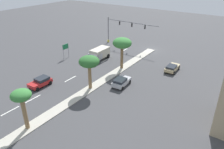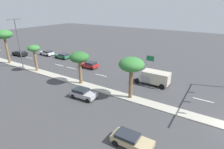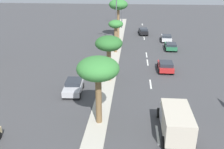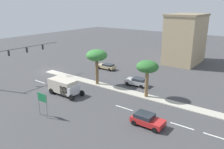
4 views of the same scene
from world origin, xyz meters
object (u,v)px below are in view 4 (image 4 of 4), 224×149
at_px(traffic_signal_gantry, 10,60).
at_px(box_truck, 65,87).
at_px(commercial_building, 185,39).
at_px(sedan_silver_trailing, 137,81).
at_px(palm_tree_right, 97,56).
at_px(sedan_red_inboard, 147,120).
at_px(palm_tree_near, 147,68).
at_px(sedan_tan_left, 107,66).
at_px(directional_road_sign, 42,100).

xyz_separation_m(traffic_signal_gantry, box_truck, (-1.96, 11.33, -2.92)).
distance_m(commercial_building, sedan_silver_trailing, 21.41).
height_order(traffic_signal_gantry, palm_tree_right, traffic_signal_gantry).
bearing_deg(traffic_signal_gantry, sedan_red_inboard, 92.42).
relative_size(commercial_building, sedan_silver_trailing, 2.89).
bearing_deg(palm_tree_near, sedan_tan_left, -121.20).
bearing_deg(palm_tree_near, box_truck, -58.57).
distance_m(traffic_signal_gantry, sedan_tan_left, 19.24).
distance_m(traffic_signal_gantry, box_truck, 11.86).
xyz_separation_m(directional_road_sign, commercial_building, (-37.66, 4.67, 3.48)).
bearing_deg(palm_tree_right, traffic_signal_gantry, -55.57).
bearing_deg(palm_tree_right, sedan_tan_left, -152.39).
xyz_separation_m(directional_road_sign, sedan_silver_trailing, (-16.85, 3.83, -1.51)).
relative_size(palm_tree_right, box_truck, 1.07).
bearing_deg(traffic_signal_gantry, directional_road_sign, 72.37).
height_order(sedan_red_inboard, box_truck, box_truck).
bearing_deg(sedan_red_inboard, directional_road_sign, -63.72).
relative_size(commercial_building, sedan_tan_left, 2.78).
xyz_separation_m(directional_road_sign, box_truck, (-6.59, -3.25, -0.94)).
relative_size(traffic_signal_gantry, sedan_silver_trailing, 3.62).
xyz_separation_m(palm_tree_right, sedan_red_inboard, (7.42, 13.76, -4.37)).
height_order(traffic_signal_gantry, directional_road_sign, traffic_signal_gantry).
bearing_deg(directional_road_sign, sedan_tan_left, -163.04).
height_order(commercial_building, palm_tree_near, commercial_building).
distance_m(palm_tree_near, sedan_silver_trailing, 6.53).
height_order(directional_road_sign, commercial_building, commercial_building).
height_order(palm_tree_right, sedan_silver_trailing, palm_tree_right).
bearing_deg(directional_road_sign, palm_tree_near, 150.21).
relative_size(palm_tree_near, box_truck, 0.98).
bearing_deg(palm_tree_near, commercial_building, -173.29).
bearing_deg(sedan_tan_left, traffic_signal_gantry, -24.80).
distance_m(palm_tree_near, box_truck, 13.10).
distance_m(traffic_signal_gantry, sedan_silver_trailing, 22.37).
distance_m(traffic_signal_gantry, sedan_red_inboard, 26.45).
height_order(directional_road_sign, sedan_red_inboard, directional_road_sign).
bearing_deg(directional_road_sign, commercial_building, 172.93).
distance_m(palm_tree_right, sedan_tan_left, 10.70).
bearing_deg(sedan_red_inboard, commercial_building, -167.72).
xyz_separation_m(traffic_signal_gantry, sedan_tan_left, (-17.16, 7.93, -3.55)).
bearing_deg(sedan_silver_trailing, commercial_building, 177.68).
xyz_separation_m(traffic_signal_gantry, directional_road_sign, (4.63, 14.58, -1.98)).
distance_m(sedan_silver_trailing, box_truck, 12.48).
relative_size(traffic_signal_gantry, box_truck, 2.51).
height_order(sedan_tan_left, box_truck, box_truck).
relative_size(directional_road_sign, palm_tree_right, 0.51).
bearing_deg(palm_tree_right, commercial_building, 164.47).
relative_size(palm_tree_right, sedan_silver_trailing, 1.55).
distance_m(palm_tree_right, sedan_red_inboard, 16.23).
distance_m(sedan_tan_left, sedan_red_inboard, 24.32).
bearing_deg(palm_tree_near, sedan_red_inboard, 28.65).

